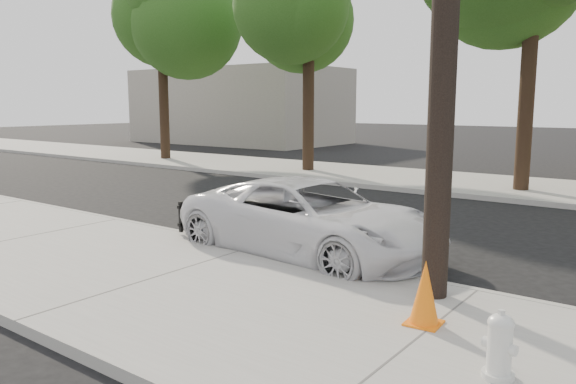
% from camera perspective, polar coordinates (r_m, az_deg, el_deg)
% --- Properties ---
extents(ground, '(120.00, 120.00, 0.00)m').
position_cam_1_polar(ground, '(11.81, 3.28, -4.15)').
color(ground, black).
rests_on(ground, ground).
extents(near_sidewalk, '(90.00, 4.40, 0.15)m').
position_cam_1_polar(near_sidewalk, '(8.66, -12.83, -8.74)').
color(near_sidewalk, gray).
rests_on(near_sidewalk, ground).
extents(far_sidewalk, '(90.00, 5.00, 0.15)m').
position_cam_1_polar(far_sidewalk, '(19.35, 17.33, 0.83)').
color(far_sidewalk, gray).
rests_on(far_sidewalk, ground).
extents(curb_near, '(90.00, 0.12, 0.16)m').
position_cam_1_polar(curb_near, '(10.15, -3.31, -5.89)').
color(curb_near, '#9E9B93').
rests_on(curb_near, ground).
extents(building_far, '(14.00, 8.00, 5.00)m').
position_cam_1_polar(building_far, '(39.62, -4.94, 8.67)').
color(building_far, gray).
rests_on(building_far, ground).
extents(tree_a, '(4.65, 4.50, 9.00)m').
position_cam_1_polar(tree_a, '(26.92, -12.74, 16.98)').
color(tree_a, black).
rests_on(tree_a, far_sidewalk).
extents(tree_b, '(4.34, 4.20, 8.45)m').
position_cam_1_polar(tree_b, '(21.71, 2.34, 18.16)').
color(tree_b, black).
rests_on(tree_b, far_sidewalk).
extents(police_cruiser, '(5.05, 2.61, 1.36)m').
position_cam_1_polar(police_cruiser, '(9.91, 2.21, -2.65)').
color(police_cruiser, white).
rests_on(police_cruiser, ground).
extents(fire_hydrant, '(0.33, 0.30, 0.62)m').
position_cam_1_polar(fire_hydrant, '(5.72, 20.69, -14.53)').
color(fire_hydrant, silver).
rests_on(fire_hydrant, near_sidewalk).
extents(traffic_cone, '(0.42, 0.42, 0.76)m').
position_cam_1_polar(traffic_cone, '(6.73, 13.73, -9.98)').
color(traffic_cone, orange).
rests_on(traffic_cone, near_sidewalk).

